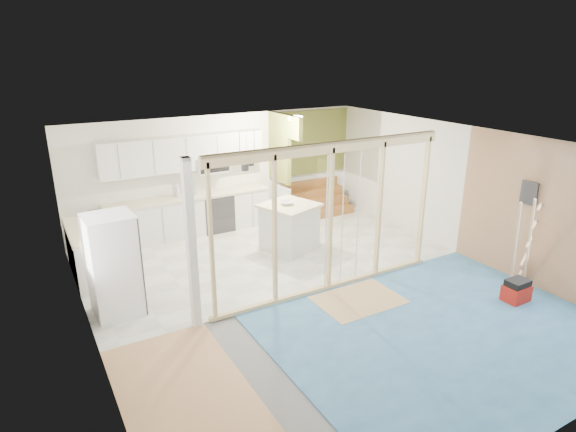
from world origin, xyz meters
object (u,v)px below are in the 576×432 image
fridge (114,266)px  toolbox (516,291)px  island (289,227)px  ladder (524,244)px

fridge → toolbox: 6.49m
fridge → island: fridge is taller
toolbox → fridge: bearing=152.6°
fridge → toolbox: (5.77, -2.90, -0.63)m
fridge → toolbox: fridge is taller
fridge → ladder: ladder is taller
island → toolbox: 4.36m
fridge → island: (3.63, 0.89, -0.33)m
fridge → ladder: 6.72m
fridge → toolbox: bearing=-30.0°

